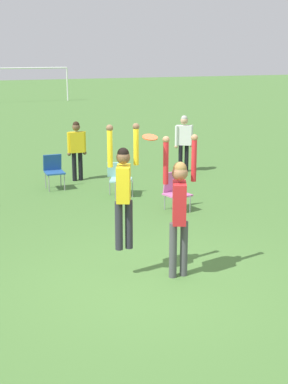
% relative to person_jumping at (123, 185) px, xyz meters
% --- Properties ---
extents(ground_plane, '(120.00, 120.00, 0.00)m').
position_rel_person_jumping_xyz_m(ground_plane, '(0.27, -0.38, -1.48)').
color(ground_plane, '#4C7A38').
extents(person_jumping, '(0.52, 0.42, 1.96)m').
position_rel_person_jumping_xyz_m(person_jumping, '(0.00, 0.00, 0.00)').
color(person_jumping, '#2D2D38').
rests_on(person_jumping, ground_plane).
extents(person_defending, '(0.57, 0.46, 2.25)m').
position_rel_person_jumping_xyz_m(person_defending, '(0.78, -0.35, -0.27)').
color(person_defending, '#4C4C51').
rests_on(person_defending, ground_plane).
extents(frisbee, '(0.22, 0.22, 0.07)m').
position_rel_person_jumping_xyz_m(frisbee, '(0.29, -0.35, 0.77)').
color(frisbee, '#E04C23').
extents(camping_chair_0, '(0.69, 0.74, 0.80)m').
position_rel_person_jumping_xyz_m(camping_chair_0, '(1.59, 4.63, -1.00)').
color(camping_chair_0, gray).
rests_on(camping_chair_0, ground_plane).
extents(camping_chair_1, '(0.60, 0.64, 0.86)m').
position_rel_person_jumping_xyz_m(camping_chair_1, '(2.31, 2.97, -0.99)').
color(camping_chair_1, gray).
rests_on(camping_chair_1, ground_plane).
extents(camping_chair_3, '(0.48, 0.51, 0.88)m').
position_rel_person_jumping_xyz_m(camping_chair_3, '(0.24, 5.88, -0.95)').
color(camping_chair_3, gray).
rests_on(camping_chair_3, ground_plane).
extents(person_spectator_near, '(0.59, 0.39, 1.66)m').
position_rel_person_jumping_xyz_m(person_spectator_near, '(4.20, 6.37, -0.48)').
color(person_spectator_near, black).
rests_on(person_spectator_near, ground_plane).
extents(person_spectator_far, '(0.54, 0.24, 1.62)m').
position_rel_person_jumping_xyz_m(person_spectator_far, '(1.04, 6.51, -0.51)').
color(person_spectator_far, black).
rests_on(person_spectator_far, ground_plane).
extents(soccer_goal, '(7.10, 0.10, 2.35)m').
position_rel_person_jumping_xyz_m(soccer_goal, '(3.40, 30.35, 0.37)').
color(soccer_goal, white).
rests_on(soccer_goal, ground_plane).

